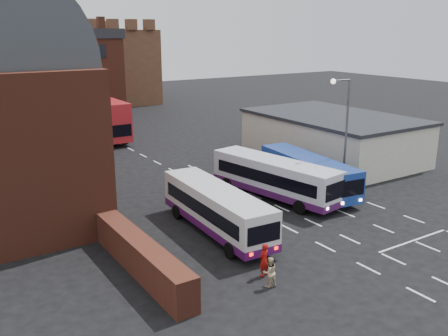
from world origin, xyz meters
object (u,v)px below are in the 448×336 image
bus_white_inbound (275,176)px  pedestrian_beige (270,272)px  bus_blue (308,171)px  pedestrian_red (264,260)px  street_lamp (344,124)px  bus_white_outbound (216,207)px  bus_red_double (102,117)px

bus_white_inbound → pedestrian_beige: bearing=40.9°
bus_blue → pedestrian_red: bearing=45.6°
street_lamp → bus_white_outbound: bearing=-171.9°
street_lamp → bus_blue: bearing=153.4°
bus_blue → pedestrian_red: 14.38m
bus_white_outbound → bus_white_inbound: 7.68m
bus_white_inbound → bus_red_double: (-3.48, 27.04, 0.73)m
bus_white_outbound → bus_blue: (10.12, 2.93, -0.03)m
street_lamp → pedestrian_red: 16.19m
bus_white_outbound → pedestrian_red: (-1.01, -6.15, -0.77)m
bus_white_inbound → street_lamp: size_ratio=1.26×
bus_blue → pedestrian_beige: size_ratio=6.71×
bus_white_outbound → bus_white_inbound: size_ratio=0.95×
bus_white_outbound → bus_blue: 10.53m
bus_white_outbound → bus_red_double: size_ratio=0.90×
bus_blue → bus_red_double: bus_red_double is taller
bus_white_inbound → pedestrian_red: (-8.03, -9.28, -0.84)m
bus_blue → bus_white_inbound: bearing=2.8°
bus_blue → pedestrian_beige: 15.36m
pedestrian_beige → pedestrian_red: bearing=-101.6°
bus_white_inbound → bus_red_double: 27.28m
bus_red_double → bus_white_outbound: bearing=83.6°
bus_white_inbound → bus_white_outbound: bearing=14.3°
bus_red_double → street_lamp: bearing=107.6°
bus_blue → street_lamp: street_lamp is taller
pedestrian_red → bus_red_double: bearing=-111.2°
bus_white_outbound → pedestrian_beige: (-1.43, -7.16, -0.89)m
bus_white_inbound → pedestrian_beige: size_ratio=7.13×
bus_red_double → bus_white_inbound: bearing=97.6°
pedestrian_red → pedestrian_beige: size_ratio=1.15×
pedestrian_beige → bus_white_inbound: bearing=-118.7°
bus_blue → bus_red_double: (-6.59, 27.24, 0.83)m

